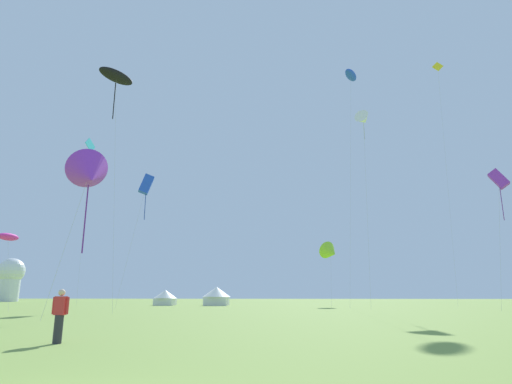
% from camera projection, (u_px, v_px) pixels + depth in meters
% --- Properties ---
extents(kite_lime_delta, '(3.79, 3.92, 9.33)m').
position_uv_depth(kite_lime_delta, '(331.00, 252.00, 62.99)').
color(kite_lime_delta, '#99DB2D').
rests_on(kite_lime_delta, ground).
extents(kite_yellow_diamond, '(2.42, 2.34, 37.45)m').
position_uv_depth(kite_yellow_diamond, '(439.00, 77.00, 66.96)').
color(kite_yellow_diamond, yellow).
rests_on(kite_yellow_diamond, ground).
extents(kite_magenta_parafoil, '(3.13, 3.39, 7.84)m').
position_uv_depth(kite_magenta_parafoil, '(8.00, 237.00, 43.80)').
color(kite_magenta_parafoil, '#E02DA3').
rests_on(kite_magenta_parafoil, ground).
extents(kite_cyan_diamond, '(0.94, 2.39, 24.51)m').
position_uv_depth(kite_cyan_diamond, '(90.00, 147.00, 63.82)').
color(kite_cyan_diamond, '#1EB7CC').
rests_on(kite_cyan_diamond, ground).
extents(kite_purple_delta, '(4.48, 4.58, 11.38)m').
position_uv_depth(kite_purple_delta, '(89.00, 174.00, 29.04)').
color(kite_purple_delta, purple).
rests_on(kite_purple_delta, ground).
extents(kite_purple_box, '(3.36, 2.50, 15.33)m').
position_uv_depth(kite_purple_box, '(499.00, 179.00, 47.78)').
color(kite_purple_box, purple).
rests_on(kite_purple_box, ground).
extents(kite_black_parafoil, '(4.15, 4.27, 24.25)m').
position_uv_depth(kite_black_parafoil, '(116.00, 77.00, 44.27)').
color(kite_black_parafoil, black).
rests_on(kite_black_parafoil, ground).
extents(kite_blue_box, '(3.47, 1.98, 16.10)m').
position_uv_depth(kite_blue_box, '(146.00, 185.00, 52.81)').
color(kite_blue_box, blue).
rests_on(kite_blue_box, ground).
extents(kite_white_delta, '(2.45, 2.52, 23.64)m').
position_uv_depth(kite_white_delta, '(363.00, 119.00, 52.69)').
color(kite_white_delta, white).
rests_on(kite_white_delta, ground).
extents(kite_blue_parafoil, '(3.32, 3.87, 33.31)m').
position_uv_depth(kite_blue_parafoil, '(351.00, 75.00, 62.25)').
color(kite_blue_parafoil, blue).
rests_on(kite_blue_parafoil, ground).
extents(person_spectator, '(0.57, 0.28, 1.73)m').
position_uv_depth(person_spectator, '(59.00, 317.00, 14.12)').
color(person_spectator, '#2D2D33').
rests_on(person_spectator, ground).
extents(festival_tent_right, '(3.63, 3.63, 2.36)m').
position_uv_depth(festival_tent_right, '(165.00, 297.00, 67.12)').
color(festival_tent_right, white).
rests_on(festival_tent_right, ground).
extents(festival_tent_center, '(4.34, 4.34, 2.82)m').
position_uv_depth(festival_tent_center, '(217.00, 295.00, 66.38)').
color(festival_tent_center, white).
rests_on(festival_tent_center, ground).
extents(observatory_dome, '(6.40, 6.40, 10.80)m').
position_uv_depth(observatory_dome, '(11.00, 277.00, 108.79)').
color(observatory_dome, white).
rests_on(observatory_dome, ground).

